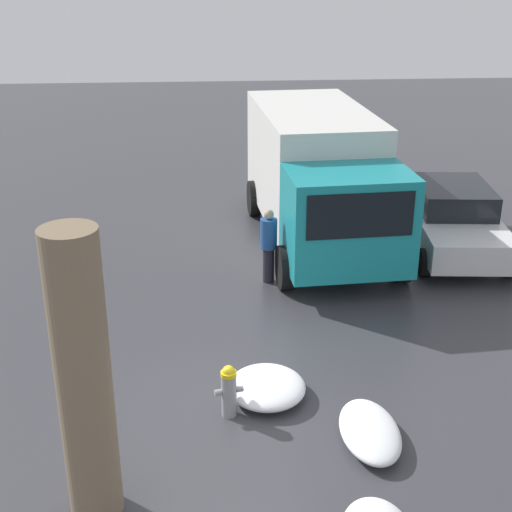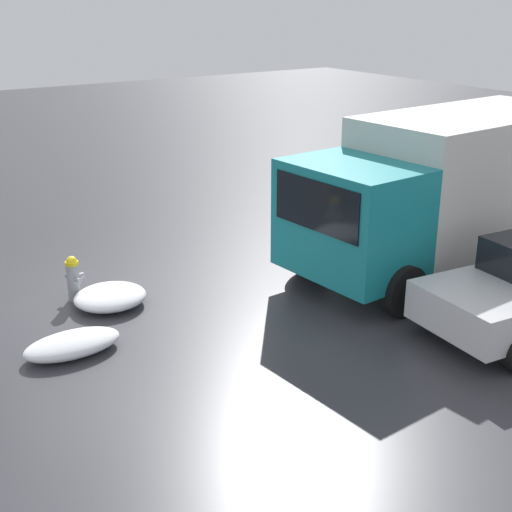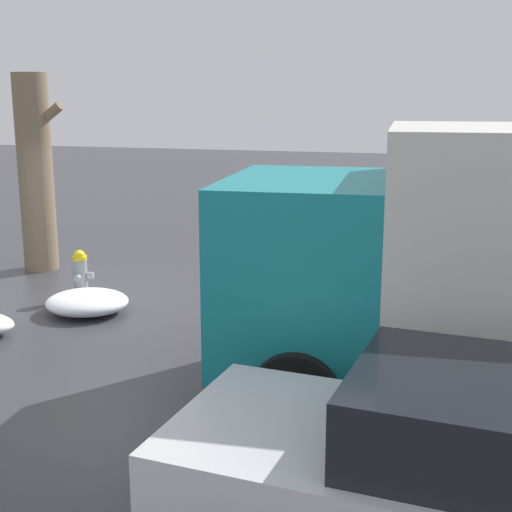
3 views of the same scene
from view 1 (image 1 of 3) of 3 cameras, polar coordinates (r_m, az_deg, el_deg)
The scene contains 8 objects.
ground_plane at distance 10.73m, azimuth -2.15°, elevation -12.56°, with size 60.00×60.00×0.00m, color #38383D.
fire_hydrant at distance 10.49m, azimuth -2.19°, elevation -10.66°, with size 0.34×0.43×0.83m.
tree_trunk at distance 8.34m, azimuth -13.61°, elevation -9.55°, with size 0.97×0.64×3.65m.
delivery_truck at distance 16.45m, azimuth 5.00°, elevation 6.60°, with size 6.81×3.05×2.97m.
pedestrian at distance 14.42m, azimuth 1.02°, elevation 1.06°, with size 0.34×0.34×1.57m.
parked_car at distance 16.73m, azimuth 15.44°, elevation 2.97°, with size 4.46×2.31×1.47m.
snow_pile_by_hydrant at distance 10.28m, azimuth 9.09°, elevation -13.67°, with size 1.49×0.82×0.30m.
snow_pile_curbside at distance 11.02m, azimuth 0.87°, elevation -10.43°, with size 1.27×1.19×0.33m.
Camera 1 is at (-8.73, 0.26, 6.23)m, focal length 50.00 mm.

